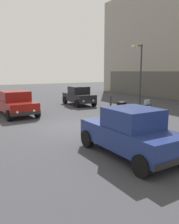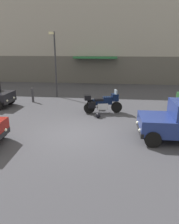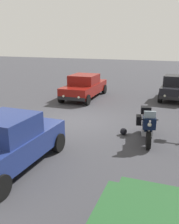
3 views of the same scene
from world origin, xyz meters
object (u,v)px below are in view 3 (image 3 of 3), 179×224
at_px(motorcycle, 147,124).
at_px(car_sedan_far, 84,86).
at_px(car_hatchback_near, 10,142).
at_px(helmet, 123,131).
at_px(car_compact_side, 175,88).

xyz_separation_m(motorcycle, car_sedan_far, (-5.82, -5.05, 0.16)).
relative_size(car_hatchback_near, car_sedan_far, 0.84).
bearing_deg(helmet, car_sedan_far, -144.00).
bearing_deg(car_compact_side, car_hatchback_near, -17.91).
distance_m(helmet, car_compact_side, 7.57).
xyz_separation_m(motorcycle, car_hatchback_near, (3.67, -3.42, 0.19)).
bearing_deg(car_hatchback_near, motorcycle, -43.32).
relative_size(helmet, car_compact_side, 0.08).
relative_size(motorcycle, car_compact_side, 0.63).
relative_size(motorcycle, car_sedan_far, 0.48).
bearing_deg(car_sedan_far, car_hatchback_near, 7.39).
xyz_separation_m(helmet, car_hatchback_near, (3.84, -2.48, 0.67)).
distance_m(motorcycle, car_hatchback_near, 5.02).
xyz_separation_m(car_sedan_far, car_compact_side, (-1.74, 5.62, -0.01)).
bearing_deg(car_compact_side, helmet, -9.95).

